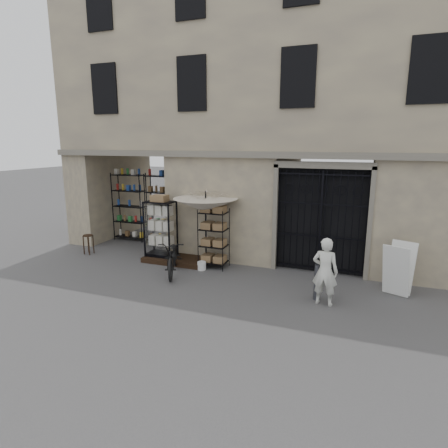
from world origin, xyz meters
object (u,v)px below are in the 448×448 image
at_px(wire_rack, 214,239).
at_px(steel_bollard, 317,282).
at_px(display_cabinet, 161,232).
at_px(shopkeeper, 323,304).
at_px(wooden_stool, 89,244).
at_px(market_umbrella, 206,202).
at_px(bicycle, 174,273).
at_px(white_bucket, 202,266).
at_px(easel_sign, 398,269).

bearing_deg(wire_rack, steel_bollard, 0.41).
bearing_deg(steel_bollard, display_cabinet, 165.39).
bearing_deg(shopkeeper, display_cabinet, -10.08).
bearing_deg(wooden_stool, shopkeeper, -9.18).
relative_size(market_umbrella, bicycle, 1.41).
xyz_separation_m(bicycle, shopkeeper, (4.14, -0.59, 0.00)).
relative_size(bicycle, shopkeeper, 1.22).
xyz_separation_m(white_bucket, easel_sign, (5.11, 0.04, 0.53)).
height_order(steel_bollard, easel_sign, easel_sign).
relative_size(display_cabinet, easel_sign, 1.47).
xyz_separation_m(market_umbrella, wooden_stool, (-4.05, -0.34, -1.58)).
xyz_separation_m(display_cabinet, easel_sign, (6.63, -0.31, -0.27)).
height_order(white_bucket, shopkeeper, white_bucket).
xyz_separation_m(market_umbrella, white_bucket, (0.05, -0.44, -1.80)).
distance_m(market_umbrella, steel_bollard, 3.96).
xyz_separation_m(shopkeeper, easel_sign, (1.58, 1.17, 0.65)).
distance_m(bicycle, wooden_stool, 3.56).
height_order(bicycle, shopkeeper, bicycle).
relative_size(market_umbrella, easel_sign, 2.13).
xyz_separation_m(wire_rack, shopkeeper, (3.30, -1.47, -0.85)).
distance_m(steel_bollard, shopkeeper, 0.51).
bearing_deg(shopkeeper, wire_rack, -17.86).
bearing_deg(display_cabinet, easel_sign, -22.01).
distance_m(white_bucket, bicycle, 0.83).
bearing_deg(shopkeeper, market_umbrella, -17.41).
distance_m(display_cabinet, wire_rack, 1.75).
height_order(wooden_stool, steel_bollard, steel_bollard).
bearing_deg(easel_sign, market_umbrella, -162.83).
bearing_deg(bicycle, market_umbrella, 37.34).
relative_size(display_cabinet, shopkeeper, 1.18).
relative_size(display_cabinet, bicycle, 0.97).
relative_size(bicycle, easel_sign, 1.51).
bearing_deg(wire_rack, white_bucket, -102.14).
height_order(display_cabinet, market_umbrella, market_umbrella).
bearing_deg(bicycle, steel_bollard, -28.35).
xyz_separation_m(wire_rack, market_umbrella, (-0.29, 0.09, 1.07)).
bearing_deg(display_cabinet, wooden_stool, 166.06).
bearing_deg(steel_bollard, easel_sign, 28.76).
xyz_separation_m(display_cabinet, white_bucket, (1.52, -0.35, -0.79)).
height_order(display_cabinet, easel_sign, display_cabinet).
bearing_deg(wire_rack, display_cabinet, -157.61).
bearing_deg(market_umbrella, steel_bollard, -21.79).
bearing_deg(shopkeeper, steel_bollard, -43.45).
bearing_deg(white_bucket, bicycle, -138.16).
height_order(wooden_stool, shopkeeper, wooden_stool).
distance_m(wire_rack, market_umbrella, 1.11).
height_order(market_umbrella, steel_bollard, market_umbrella).
xyz_separation_m(wire_rack, easel_sign, (4.87, -0.30, -0.20)).
height_order(market_umbrella, wooden_stool, market_umbrella).
bearing_deg(wooden_stool, wire_rack, 3.18).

